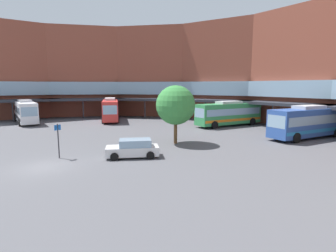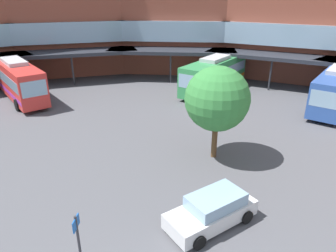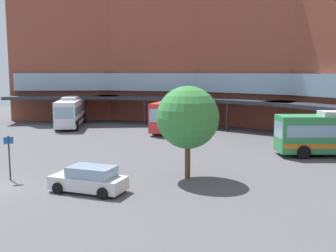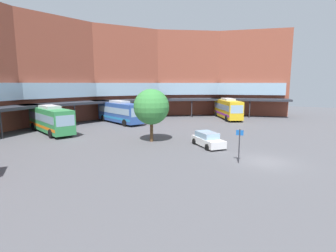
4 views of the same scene
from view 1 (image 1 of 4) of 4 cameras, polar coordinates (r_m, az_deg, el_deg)
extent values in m
plane|color=#515156|center=(22.20, -24.95, -7.93)|extent=(123.50, 123.50, 0.00)
cube|color=brown|center=(46.17, 26.08, 10.98)|extent=(16.01, 8.72, 17.26)
cube|color=#8CADC6|center=(45.57, 25.48, 7.14)|extent=(14.57, 8.67, 2.42)
cube|color=#282B33|center=(41.78, 22.52, 4.42)|extent=(15.64, 6.76, 0.40)
cylinder|color=#2D2D33|center=(40.55, 21.24, 1.94)|extent=(0.20, 0.20, 3.45)
cube|color=brown|center=(51.71, 11.06, 11.33)|extent=(16.01, 8.72, 17.26)
cube|color=#8CADC6|center=(51.08, 10.73, 7.88)|extent=(14.57, 8.67, 2.42)
cube|color=#282B33|center=(47.05, 8.77, 5.36)|extent=(15.64, 6.76, 0.40)
cylinder|color=#2D2D33|center=(45.71, 7.95, 3.12)|extent=(0.20, 0.20, 3.45)
cube|color=brown|center=(55.64, -3.27, 11.26)|extent=(16.02, 13.16, 17.26)
cube|color=#8CADC6|center=(54.99, -3.38, 8.06)|extent=(14.87, 12.56, 2.42)
cube|color=#282B33|center=(50.78, -4.49, 5.67)|extent=(14.96, 11.47, 0.40)
cylinder|color=#2D2D33|center=(49.35, -4.92, 3.57)|extent=(0.20, 0.20, 3.45)
cube|color=brown|center=(57.79, -17.23, 10.80)|extent=(13.81, 15.77, 17.26)
cube|color=#8CADC6|center=(57.14, -17.14, 7.71)|extent=(13.10, 14.69, 2.42)
cube|color=#282B33|center=(52.81, -17.47, 5.41)|extent=(12.20, 14.59, 0.40)
cylinder|color=#2D2D33|center=(51.34, -17.56, 3.39)|extent=(0.20, 0.20, 3.45)
cube|color=brown|center=(58.07, -31.01, 9.96)|extent=(9.67, 16.19, 17.26)
cube|color=#8CADC6|center=(57.41, -30.74, 6.90)|extent=(9.52, 14.79, 2.42)
cube|color=#282B33|center=(53.08, -30.33, 4.65)|extent=(7.74, 15.68, 0.40)
cylinder|color=#2D2D33|center=(51.60, -30.09, 2.66)|extent=(0.20, 0.20, 3.45)
cube|color=#2D519E|center=(34.74, 27.58, 0.78)|extent=(6.06, 10.83, 3.06)
cube|color=#8CADC6|center=(34.70, 27.62, 1.38)|extent=(5.89, 10.25, 0.98)
cube|color=#267FBF|center=(34.86, 27.49, -0.61)|extent=(6.01, 10.64, 0.37)
cube|color=#8CADC6|center=(30.53, 22.04, 0.88)|extent=(2.18, 0.89, 1.35)
cube|color=#B2B2B7|center=(34.58, 27.78, 3.59)|extent=(3.01, 4.20, 0.36)
cylinder|color=black|center=(31.29, 25.62, -2.31)|extent=(0.66, 1.14, 1.10)
cylinder|color=black|center=(32.85, 22.00, -1.61)|extent=(0.66, 1.14, 1.10)
cylinder|color=black|center=(38.60, 28.90, -0.62)|extent=(0.66, 1.14, 1.10)
cube|color=white|center=(49.27, -28.03, 2.77)|extent=(11.18, 5.12, 3.07)
cube|color=#8CADC6|center=(49.24, -28.06, 3.20)|extent=(10.56, 5.00, 0.98)
cube|color=black|center=(49.35, -27.96, 1.78)|extent=(10.98, 5.09, 0.37)
cube|color=#8CADC6|center=(43.87, -27.36, 2.71)|extent=(0.66, 2.11, 1.35)
cube|color=#B2B2B7|center=(49.15, -28.18, 4.76)|extent=(4.24, 2.65, 0.36)
cylinder|color=black|center=(45.87, -25.94, 0.88)|extent=(1.14, 0.57, 1.10)
cylinder|color=black|center=(45.62, -28.98, 0.63)|extent=(1.14, 0.57, 1.10)
cylinder|color=black|center=(53.19, -27.03, 1.75)|extent=(1.14, 0.57, 1.10)
cylinder|color=black|center=(52.98, -29.65, 1.54)|extent=(1.14, 0.57, 1.10)
cube|color=#338C4C|center=(41.27, 12.78, 2.59)|extent=(5.90, 11.04, 3.01)
cube|color=#8CADC6|center=(41.24, 12.79, 3.09)|extent=(5.74, 10.44, 0.96)
cube|color=orange|center=(41.36, 12.74, 1.43)|extent=(5.86, 10.84, 0.36)
cube|color=#8CADC6|center=(37.88, 6.74, 2.78)|extent=(2.15, 0.84, 1.32)
cube|color=#B2B2B7|center=(41.14, 12.85, 4.93)|extent=(2.94, 4.25, 0.36)
cylinder|color=black|center=(38.10, 9.86, 0.22)|extent=(0.64, 1.14, 1.10)
cylinder|color=black|center=(40.08, 7.59, 0.68)|extent=(0.64, 1.14, 1.10)
cylinder|color=black|center=(43.07, 17.49, 0.90)|extent=(0.64, 1.14, 1.10)
cylinder|color=black|center=(44.83, 15.14, 1.29)|extent=(0.64, 1.14, 1.10)
cube|color=red|center=(48.25, -12.13, 3.55)|extent=(11.29, 9.30, 3.18)
cube|color=#8CADC6|center=(48.21, -12.14, 4.00)|extent=(10.73, 8.89, 1.02)
cube|color=purple|center=(48.33, -12.10, 2.50)|extent=(11.11, 9.17, 0.38)
cube|color=#8CADC6|center=(42.15, -12.23, 3.37)|extent=(1.38, 1.80, 1.40)
cube|color=#B2B2B7|center=(48.13, -12.20, 5.64)|extent=(4.56, 4.01, 0.36)
cylinder|color=black|center=(44.24, -10.55, 1.35)|extent=(1.06, 0.90, 1.10)
cylinder|color=black|center=(44.28, -13.71, 1.25)|extent=(1.06, 0.90, 1.10)
cylinder|color=black|center=(52.53, -10.70, 2.46)|extent=(1.06, 0.90, 1.10)
cylinder|color=black|center=(52.56, -13.37, 2.38)|extent=(1.06, 0.90, 1.10)
cube|color=silver|center=(22.97, -7.57, -5.22)|extent=(4.21, 4.53, 0.75)
cube|color=#8CADC6|center=(22.82, -6.98, -3.56)|extent=(2.91, 3.04, 0.60)
cylinder|color=black|center=(22.19, -11.31, -6.40)|extent=(0.59, 0.65, 0.66)
cylinder|color=black|center=(23.93, -11.08, -5.30)|extent=(0.59, 0.65, 0.66)
cylinder|color=black|center=(22.21, -3.77, -6.24)|extent=(0.59, 0.65, 0.66)
cylinder|color=black|center=(23.95, -4.10, -5.15)|extent=(0.59, 0.65, 0.66)
cylinder|color=brown|center=(27.94, 1.61, -0.80)|extent=(0.36, 0.36, 2.90)
sphere|color=#38843D|center=(27.64, 1.63, 4.46)|extent=(4.06, 4.06, 4.06)
cylinder|color=#2D2D33|center=(23.97, -22.26, -3.02)|extent=(0.10, 0.10, 2.90)
cube|color=#1959B2|center=(23.78, -22.41, -0.30)|extent=(0.16, 0.60, 0.44)
camera|label=2|loc=(16.46, -40.80, 21.28)|focal=33.62mm
camera|label=3|loc=(12.50, 69.70, 7.34)|focal=42.58mm
camera|label=4|loc=(43.13, -42.01, 7.26)|focal=28.06mm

